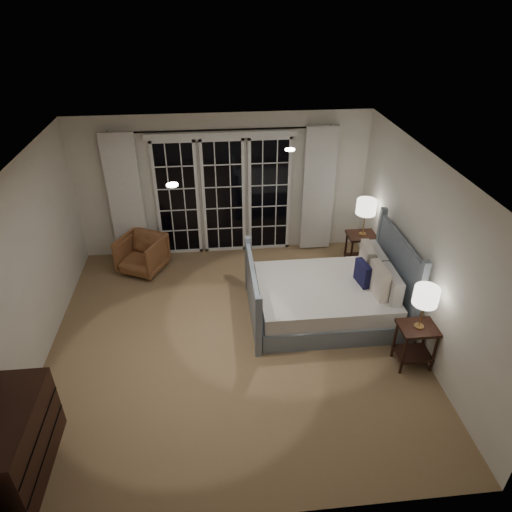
{
  "coord_description": "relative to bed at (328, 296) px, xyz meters",
  "views": [
    {
      "loc": [
        -0.19,
        -4.86,
        4.31
      ],
      "look_at": [
        0.36,
        0.46,
        1.05
      ],
      "focal_mm": 32.0,
      "sensor_mm": 36.0,
      "label": 1
    }
  ],
  "objects": [
    {
      "name": "floor",
      "position": [
        -1.42,
        -0.4,
        -0.32
      ],
      "size": [
        5.0,
        5.0,
        0.0
      ],
      "primitive_type": "plane",
      "color": "olive",
      "rests_on": "ground"
    },
    {
      "name": "ceiling",
      "position": [
        -1.42,
        -0.4,
        2.18
      ],
      "size": [
        5.0,
        5.0,
        0.0
      ],
      "primitive_type": "plane",
      "rotation": [
        3.14,
        0.0,
        0.0
      ],
      "color": "white",
      "rests_on": "wall_back"
    },
    {
      "name": "wall_left",
      "position": [
        -3.92,
        -0.4,
        0.93
      ],
      "size": [
        0.02,
        5.0,
        2.5
      ],
      "primitive_type": "cube",
      "color": "silver",
      "rests_on": "floor"
    },
    {
      "name": "wall_right",
      "position": [
        1.08,
        -0.4,
        0.93
      ],
      "size": [
        0.02,
        5.0,
        2.5
      ],
      "primitive_type": "cube",
      "color": "silver",
      "rests_on": "floor"
    },
    {
      "name": "wall_back",
      "position": [
        -1.42,
        2.1,
        0.93
      ],
      "size": [
        5.0,
        0.02,
        2.5
      ],
      "primitive_type": "cube",
      "color": "silver",
      "rests_on": "floor"
    },
    {
      "name": "wall_front",
      "position": [
        -1.42,
        -2.9,
        0.93
      ],
      "size": [
        5.0,
        0.02,
        2.5
      ],
      "primitive_type": "cube",
      "color": "silver",
      "rests_on": "floor"
    },
    {
      "name": "french_doors",
      "position": [
        -1.42,
        2.05,
        0.77
      ],
      "size": [
        2.5,
        0.04,
        2.2
      ],
      "color": "black",
      "rests_on": "wall_back"
    },
    {
      "name": "curtain_rod",
      "position": [
        -1.42,
        2.0,
        1.93
      ],
      "size": [
        3.5,
        0.03,
        0.03
      ],
      "primitive_type": "cylinder",
      "rotation": [
        0.0,
        1.57,
        0.0
      ],
      "color": "black",
      "rests_on": "wall_back"
    },
    {
      "name": "curtain_left",
      "position": [
        -3.07,
        1.98,
        0.83
      ],
      "size": [
        0.55,
        0.1,
        2.25
      ],
      "primitive_type": "cube",
      "color": "white",
      "rests_on": "curtain_rod"
    },
    {
      "name": "curtain_right",
      "position": [
        0.23,
        1.98,
        0.83
      ],
      "size": [
        0.55,
        0.1,
        2.25
      ],
      "primitive_type": "cube",
      "color": "white",
      "rests_on": "curtain_rod"
    },
    {
      "name": "downlight_a",
      "position": [
        -0.62,
        0.2,
        2.17
      ],
      "size": [
        0.12,
        0.12,
        0.01
      ],
      "primitive_type": "cylinder",
      "color": "white",
      "rests_on": "ceiling"
    },
    {
      "name": "downlight_b",
      "position": [
        -2.02,
        -0.8,
        2.17
      ],
      "size": [
        0.12,
        0.12,
        0.01
      ],
      "primitive_type": "cylinder",
      "color": "white",
      "rests_on": "ceiling"
    },
    {
      "name": "bed",
      "position": [
        0.0,
        0.0,
        0.0
      ],
      "size": [
        2.14,
        1.53,
        1.25
      ],
      "color": "slate",
      "rests_on": "floor"
    },
    {
      "name": "nightstand_left",
      "position": [
        0.85,
        -1.13,
        0.09
      ],
      "size": [
        0.47,
        0.38,
        0.62
      ],
      "color": "#321A10",
      "rests_on": "floor"
    },
    {
      "name": "nightstand_right",
      "position": [
        0.86,
        1.22,
        0.11
      ],
      "size": [
        0.5,
        0.4,
        0.65
      ],
      "color": "#321A10",
      "rests_on": "floor"
    },
    {
      "name": "lamp_left",
      "position": [
        0.85,
        -1.13,
        0.76
      ],
      "size": [
        0.3,
        0.3,
        0.58
      ],
      "color": "#AE8245",
      "rests_on": "nightstand_left"
    },
    {
      "name": "lamp_right",
      "position": [
        0.86,
        1.22,
        0.83
      ],
      "size": [
        0.33,
        0.33,
        0.63
      ],
      "color": "#AE8245",
      "rests_on": "nightstand_right"
    },
    {
      "name": "armchair",
      "position": [
        -2.85,
        1.51,
        0.0
      ],
      "size": [
        0.92,
        0.93,
        0.64
      ],
      "primitive_type": "imported",
      "rotation": [
        0.0,
        0.0,
        -0.45
      ],
      "color": "brown",
      "rests_on": "floor"
    },
    {
      "name": "dresser",
      "position": [
        -3.65,
        -2.2,
        0.1
      ],
      "size": [
        0.51,
        1.19,
        0.84
      ],
      "color": "#321A10",
      "rests_on": "floor"
    }
  ]
}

